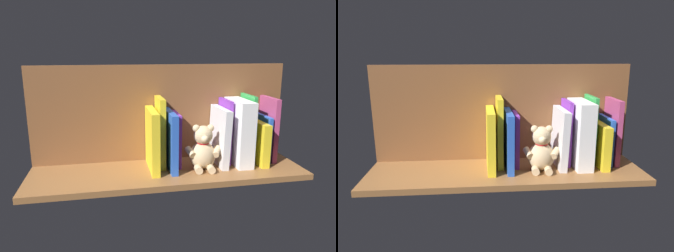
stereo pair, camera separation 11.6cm
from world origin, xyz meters
The scene contains 14 objects.
ground_plane centered at (0.00, 0.00, -1.10)cm, with size 102.59×30.07×2.20cm, color brown.
shelf_back_panel centered at (0.00, -12.78, 19.27)cm, with size 102.59×1.50×38.54cm, color brown.
book_0 centered at (-42.70, -4.66, 12.80)cm, with size 1.97×13.95×25.61cm, color #B23F72.
book_1 centered at (-39.96, -4.44, 9.29)cm, with size 1.54×14.38×18.59cm, color blue.
book_2 centered at (-36.67, -2.42, 8.36)cm, with size 3.06×18.43×16.72cm, color yellow.
book_3 centered at (-33.50, -5.01, 13.41)cm, with size 1.30×13.25×26.83cm, color green.
dictionary_thick_white centered at (-28.85, -2.29, 12.69)cm, with size 6.03×18.48×25.38cm, color white.
book_4 centered at (-24.14, -5.24, 12.61)cm, with size 1.41×12.78×25.22cm, color purple.
book_5 centered at (-21.12, -2.73, 11.21)cm, with size 2.66×17.80×22.41cm, color silver.
teddy_bear centered at (-13.06, 1.86, 7.57)cm, with size 13.89×11.66×17.21cm.
book_6 centered at (-4.18, -5.11, 10.32)cm, with size 1.63×13.04×20.64cm, color purple.
book_7 centered at (-1.18, -1.92, 10.96)cm, with size 2.39×19.43×21.91cm, color blue.
book_8 centered at (2.11, -4.92, 13.38)cm, with size 2.20×13.42×26.75cm, color yellow.
book_9 centered at (5.64, -1.84, 11.39)cm, with size 2.89×19.59×22.77cm, color yellow.
Camera 2 is at (9.78, 112.47, 44.37)cm, focal length 33.82 mm.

